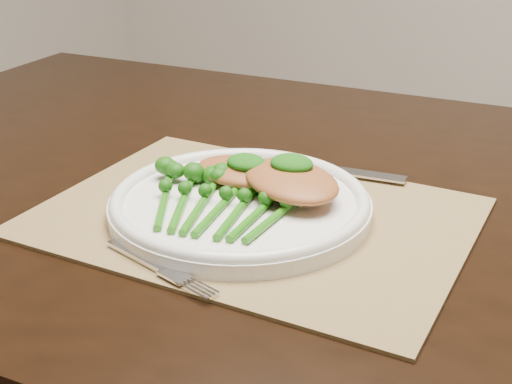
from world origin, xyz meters
The scene contains 9 objects.
placemat centered at (-0.08, 0.01, 0.75)m, with size 0.47×0.35×0.00m, color olive.
dinner_plate centered at (-0.10, 0.01, 0.77)m, with size 0.30×0.30×0.03m.
knife centered at (-0.10, 0.16, 0.76)m, with size 0.23×0.06×0.01m.
fork centered at (-0.09, -0.14, 0.76)m, with size 0.15×0.05×0.00m.
chicken_fillet_left centered at (-0.12, 0.06, 0.78)m, with size 0.12×0.08×0.02m, color #9F5B2E.
chicken_fillet_right centered at (-0.05, 0.05, 0.79)m, with size 0.14×0.09×0.03m, color #9F5B2E.
pesto_dollop_left centered at (-0.12, 0.05, 0.80)m, with size 0.05×0.04×0.02m, color #0D4409.
pesto_dollop_right centered at (-0.06, 0.06, 0.81)m, with size 0.05×0.04×0.02m, color #0D4409.
broccolini_bundle centered at (-0.10, -0.03, 0.78)m, with size 0.19×0.21×0.04m.
Camera 1 is at (0.30, -0.61, 1.11)m, focal length 50.00 mm.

